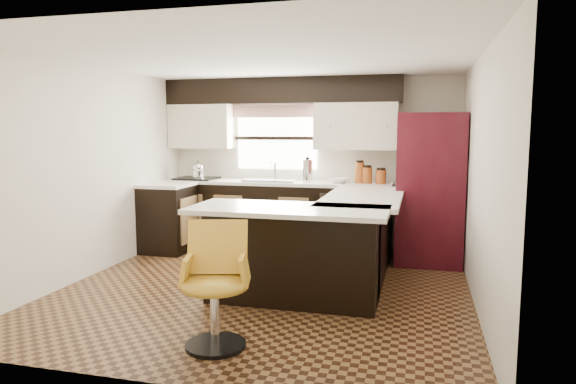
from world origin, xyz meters
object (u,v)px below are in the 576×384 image
(peninsula_return, at_px, (293,256))
(bar_chair, at_px, (215,287))
(peninsula_long, at_px, (359,238))
(refrigerator, at_px, (430,189))

(peninsula_return, relative_size, bar_chair, 1.71)
(peninsula_long, bearing_deg, bar_chair, -111.09)
(peninsula_return, height_order, refrigerator, refrigerator)
(refrigerator, bearing_deg, peninsula_long, -131.24)
(peninsula_long, height_order, peninsula_return, same)
(refrigerator, bearing_deg, bar_chair, -117.81)
(peninsula_return, height_order, bar_chair, bar_chair)
(peninsula_return, xyz_separation_m, bar_chair, (-0.32, -1.21, 0.03))
(peninsula_return, bearing_deg, refrigerator, 55.03)
(bar_chair, bearing_deg, peninsula_long, 54.65)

